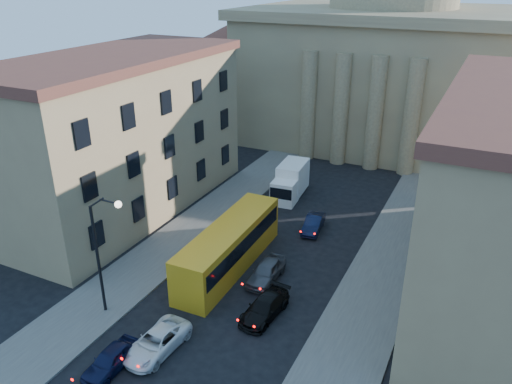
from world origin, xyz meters
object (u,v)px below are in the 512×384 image
street_lamp (102,246)px  car_left_near (111,360)px  box_truck (290,182)px  city_bus (229,245)px

street_lamp → car_left_near: (3.47, -4.02, -4.61)m
street_lamp → box_truck: street_lamp is taller
car_left_near → city_bus: city_bus is taller
city_bus → box_truck: size_ratio=2.04×
car_left_near → box_truck: size_ratio=0.63×
street_lamp → city_bus: street_lamp is taller
box_truck → street_lamp: bearing=-103.5°
city_bus → car_left_near: bearing=-95.3°
street_lamp → city_bus: bearing=63.0°
street_lamp → box_truck: 23.77m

